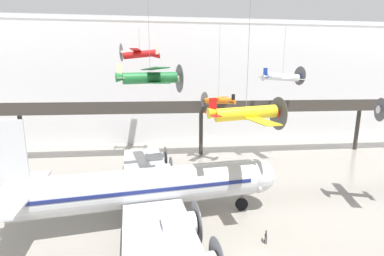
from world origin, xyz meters
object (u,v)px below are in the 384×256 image
(suspended_plane_orange_highwing, at_px, (218,100))
(info_sign_pedestal, at_px, (266,238))
(airliner_silver_main, at_px, (141,188))
(suspended_plane_yellow_lowwing, at_px, (246,113))
(suspended_plane_green_biplane, at_px, (151,77))
(suspended_plane_white_twin, at_px, (282,77))
(suspended_plane_red_highwing, at_px, (140,54))

(suspended_plane_orange_highwing, xyz_separation_m, info_sign_pedestal, (0.00, -20.46, -9.82))
(airliner_silver_main, relative_size, suspended_plane_orange_highwing, 2.63)
(suspended_plane_yellow_lowwing, distance_m, suspended_plane_orange_highwing, 17.42)
(airliner_silver_main, relative_size, suspended_plane_yellow_lowwing, 2.61)
(airliner_silver_main, xyz_separation_m, suspended_plane_yellow_lowwing, (9.47, -1.05, 7.05))
(suspended_plane_yellow_lowwing, xyz_separation_m, info_sign_pedestal, (1.18, -3.08, -10.20))
(suspended_plane_orange_highwing, height_order, info_sign_pedestal, suspended_plane_orange_highwing)
(info_sign_pedestal, bearing_deg, airliner_silver_main, 174.78)
(airliner_silver_main, distance_m, suspended_plane_orange_highwing, 20.60)
(airliner_silver_main, xyz_separation_m, suspended_plane_green_biplane, (0.90, 5.67, 10.15))
(suspended_plane_yellow_lowwing, xyz_separation_m, suspended_plane_white_twin, (11.59, 18.01, 3.13))
(airliner_silver_main, bearing_deg, suspended_plane_orange_highwing, 48.75)
(suspended_plane_yellow_lowwing, relative_size, suspended_plane_green_biplane, 1.31)
(suspended_plane_white_twin, bearing_deg, suspended_plane_orange_highwing, 175.84)
(suspended_plane_red_highwing, bearing_deg, airliner_silver_main, 96.74)
(airliner_silver_main, height_order, suspended_plane_green_biplane, suspended_plane_green_biplane)
(info_sign_pedestal, bearing_deg, suspended_plane_green_biplane, 150.84)
(airliner_silver_main, xyz_separation_m, suspended_plane_white_twin, (21.06, 16.97, 10.18))
(suspended_plane_orange_highwing, bearing_deg, suspended_plane_red_highwing, 16.11)
(suspended_plane_red_highwing, bearing_deg, suspended_plane_orange_highwing, 160.98)
(suspended_plane_green_biplane, xyz_separation_m, suspended_plane_orange_highwing, (9.75, 10.66, -3.49))
(suspended_plane_white_twin, xyz_separation_m, suspended_plane_orange_highwing, (-10.41, -0.64, -3.52))
(airliner_silver_main, height_order, info_sign_pedestal, airliner_silver_main)
(suspended_plane_red_highwing, distance_m, suspended_plane_orange_highwing, 14.96)
(airliner_silver_main, height_order, suspended_plane_orange_highwing, suspended_plane_orange_highwing)
(suspended_plane_orange_highwing, bearing_deg, suspended_plane_white_twin, -138.76)
(suspended_plane_yellow_lowwing, bearing_deg, suspended_plane_white_twin, 50.74)
(suspended_plane_red_highwing, relative_size, suspended_plane_orange_highwing, 0.65)
(suspended_plane_green_biplane, relative_size, suspended_plane_orange_highwing, 0.77)
(suspended_plane_white_twin, relative_size, suspended_plane_red_highwing, 1.13)
(suspended_plane_red_highwing, xyz_separation_m, suspended_plane_green_biplane, (2.43, -15.49, -3.73))
(airliner_silver_main, height_order, suspended_plane_yellow_lowwing, suspended_plane_yellow_lowwing)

